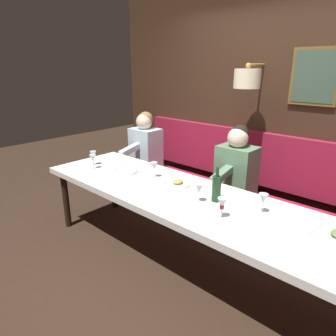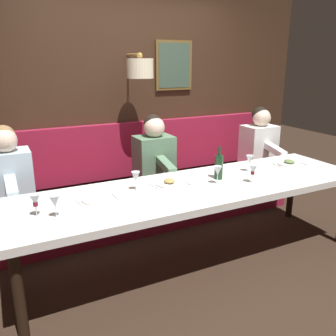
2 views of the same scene
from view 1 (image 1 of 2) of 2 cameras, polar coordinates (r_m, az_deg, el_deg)
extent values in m
plane|color=#332319|center=(3.06, 2.98, -17.85)|extent=(12.00, 12.00, 0.00)
cube|color=silver|center=(2.70, 3.23, -5.64)|extent=(0.90, 3.21, 0.06)
cylinder|color=black|center=(3.73, -18.80, -5.73)|extent=(0.07, 0.07, 0.68)
cylinder|color=black|center=(4.07, -10.26, -2.91)|extent=(0.07, 0.07, 0.68)
cube|color=maroon|center=(3.58, 12.25, -8.25)|extent=(0.52, 3.41, 0.45)
cube|color=#382316|center=(3.75, 18.28, 12.13)|extent=(0.10, 4.61, 2.90)
cube|color=maroon|center=(3.79, 16.67, 1.84)|extent=(0.10, 3.41, 0.64)
cube|color=brown|center=(3.49, 26.12, 15.28)|extent=(0.04, 0.47, 0.57)
cube|color=#384C3D|center=(3.47, 26.03, 15.29)|extent=(0.01, 0.41, 0.51)
cylinder|color=#A37F38|center=(3.55, 16.42, 18.32)|extent=(0.35, 0.02, 0.02)
cylinder|color=beige|center=(3.40, 14.82, 16.09)|extent=(0.28, 0.28, 0.20)
sphere|color=#A37F38|center=(3.40, 15.01, 18.28)|extent=(0.06, 0.06, 0.06)
cube|color=#567A5B|center=(3.38, 12.76, -0.57)|extent=(0.30, 0.40, 0.56)
sphere|color=beige|center=(3.26, 13.06, 5.63)|extent=(0.22, 0.22, 0.22)
sphere|color=black|center=(3.28, 13.36, 6.24)|extent=(0.20, 0.20, 0.20)
cube|color=#567A5B|center=(3.13, 10.15, -1.18)|extent=(0.33, 0.09, 0.14)
cube|color=silver|center=(4.24, -4.24, 3.74)|extent=(0.30, 0.40, 0.56)
sphere|color=beige|center=(4.14, -4.57, 8.76)|extent=(0.22, 0.22, 0.22)
sphere|color=#937047|center=(4.16, -4.28, 9.24)|extent=(0.20, 0.20, 0.20)
cube|color=silver|center=(4.04, -7.24, 3.49)|extent=(0.33, 0.09, 0.14)
cube|color=silver|center=(2.38, 26.21, -10.32)|extent=(0.18, 0.04, 0.01)
cylinder|color=white|center=(2.89, 1.89, -3.08)|extent=(0.24, 0.24, 0.01)
ellipsoid|color=#AD8E4C|center=(2.88, 1.89, -2.61)|extent=(0.11, 0.09, 0.04)
cube|color=silver|center=(2.79, 3.88, -4.00)|extent=(0.17, 0.04, 0.01)
cube|color=silver|center=(3.00, 0.03, -2.35)|extent=(0.18, 0.04, 0.01)
cylinder|color=silver|center=(3.29, -7.76, -0.51)|extent=(0.24, 0.24, 0.01)
cube|color=silver|center=(3.17, -6.34, -1.24)|extent=(0.17, 0.01, 0.01)
cube|color=silver|center=(3.41, -9.08, 0.06)|extent=(0.18, 0.03, 0.01)
cylinder|color=silver|center=(3.58, -13.89, 0.62)|extent=(0.06, 0.06, 0.00)
cylinder|color=silver|center=(3.57, -13.94, 1.22)|extent=(0.01, 0.01, 0.07)
cone|color=silver|center=(3.55, -14.04, 2.45)|extent=(0.07, 0.07, 0.08)
cylinder|color=maroon|center=(3.55, -14.00, 2.01)|extent=(0.03, 0.03, 0.03)
cylinder|color=silver|center=(2.32, 10.05, -9.30)|extent=(0.06, 0.06, 0.00)
cylinder|color=silver|center=(2.30, 10.11, -8.44)|extent=(0.01, 0.01, 0.07)
cone|color=silver|center=(2.27, 10.23, -6.63)|extent=(0.07, 0.07, 0.08)
cylinder|color=maroon|center=(2.28, 10.19, -7.27)|extent=(0.03, 0.03, 0.03)
cylinder|color=silver|center=(3.44, -13.93, -0.11)|extent=(0.06, 0.06, 0.00)
cylinder|color=silver|center=(3.43, -13.98, 0.52)|extent=(0.01, 0.01, 0.07)
cone|color=silver|center=(3.41, -14.08, 1.80)|extent=(0.07, 0.07, 0.08)
cylinder|color=silver|center=(2.46, 17.34, -8.17)|extent=(0.06, 0.06, 0.00)
cylinder|color=silver|center=(2.45, 17.43, -7.35)|extent=(0.01, 0.01, 0.07)
cone|color=silver|center=(2.41, 17.61, -5.64)|extent=(0.07, 0.07, 0.08)
cylinder|color=silver|center=(3.09, -2.65, -1.76)|extent=(0.06, 0.06, 0.00)
cylinder|color=silver|center=(3.07, -2.66, -1.07)|extent=(0.01, 0.01, 0.07)
cone|color=silver|center=(3.05, -2.68, 0.35)|extent=(0.07, 0.07, 0.08)
cylinder|color=silver|center=(2.55, 5.84, -6.43)|extent=(0.06, 0.06, 0.00)
cylinder|color=silver|center=(2.53, 5.87, -5.62)|extent=(0.01, 0.01, 0.07)
cone|color=silver|center=(2.50, 5.93, -3.95)|extent=(0.07, 0.07, 0.08)
cylinder|color=#19381E|center=(2.55, 9.18, -3.93)|extent=(0.08, 0.08, 0.22)
cylinder|color=#19381E|center=(2.49, 9.36, -0.75)|extent=(0.03, 0.03, 0.08)
camera|label=2|loc=(3.11, -59.33, 8.97)|focal=38.02mm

